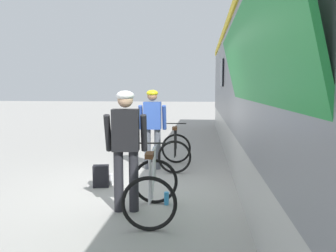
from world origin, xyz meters
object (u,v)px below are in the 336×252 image
(bicycle_far_black, at_px, (175,150))
(water_bottle_near_the_bikes, at_px, (166,198))
(water_bottle_by_the_backpack, at_px, (111,179))
(cyclist_near_in_dark, at_px, (126,140))
(backpack_on_platform, at_px, (101,176))
(train_car, at_px, (331,78))
(bicycle_near_silver, at_px, (152,188))
(cyclist_far_in_blue, at_px, (152,122))

(bicycle_far_black, bearing_deg, water_bottle_near_the_bikes, -88.63)
(bicycle_far_black, relative_size, water_bottle_by_the_backpack, 5.36)
(water_bottle_near_the_bikes, relative_size, water_bottle_by_the_backpack, 0.97)
(cyclist_near_in_dark, relative_size, water_bottle_by_the_backpack, 8.58)
(backpack_on_platform, bearing_deg, train_car, -11.76)
(bicycle_near_silver, height_order, water_bottle_by_the_backpack, bicycle_near_silver)
(bicycle_far_black, xyz_separation_m, water_bottle_by_the_backpack, (-1.09, -1.46, -0.30))
(cyclist_far_in_blue, distance_m, bicycle_far_black, 0.83)
(water_bottle_near_the_bikes, xyz_separation_m, water_bottle_by_the_backpack, (-1.15, 0.97, 0.00))
(water_bottle_near_the_bikes, bearing_deg, backpack_on_platform, 147.43)
(cyclist_far_in_blue, relative_size, bicycle_near_silver, 1.58)
(train_car, height_order, cyclist_far_in_blue, train_car)
(cyclist_near_in_dark, relative_size, bicycle_near_silver, 1.58)
(bicycle_far_black, xyz_separation_m, water_bottle_near_the_bikes, (0.06, -2.43, -0.30))
(water_bottle_by_the_backpack, bearing_deg, bicycle_far_black, 53.16)
(bicycle_far_black, bearing_deg, bicycle_near_silver, -91.77)
(bicycle_far_black, bearing_deg, train_car, -30.86)
(train_car, height_order, bicycle_near_silver, train_car)
(cyclist_far_in_blue, distance_m, water_bottle_by_the_backpack, 1.74)
(train_car, distance_m, cyclist_near_in_dark, 3.51)
(bicycle_far_black, height_order, water_bottle_near_the_bikes, bicycle_far_black)
(cyclist_far_in_blue, relative_size, backpack_on_platform, 4.40)
(train_car, bearing_deg, bicycle_near_silver, -155.02)
(bicycle_near_silver, bearing_deg, water_bottle_by_the_backpack, 124.48)
(cyclist_near_in_dark, distance_m, water_bottle_by_the_backpack, 1.71)
(bicycle_near_silver, xyz_separation_m, backpack_on_platform, (-1.14, 1.31, -0.20))
(bicycle_near_silver, xyz_separation_m, water_bottle_by_the_backpack, (-1.00, 1.46, -0.30))
(bicycle_near_silver, distance_m, backpack_on_platform, 1.75)
(water_bottle_by_the_backpack, bearing_deg, train_car, -2.38)
(cyclist_near_in_dark, bearing_deg, water_bottle_near_the_bikes, 30.25)
(cyclist_far_in_blue, relative_size, water_bottle_by_the_backpack, 8.58)
(cyclist_far_in_blue, height_order, backpack_on_platform, cyclist_far_in_blue)
(cyclist_near_in_dark, height_order, bicycle_far_black, cyclist_near_in_dark)
(train_car, xyz_separation_m, bicycle_near_silver, (-2.79, -1.30, -1.56))
(cyclist_near_in_dark, distance_m, bicycle_near_silver, 0.79)
(cyclist_far_in_blue, bearing_deg, bicycle_far_black, 14.51)
(backpack_on_platform, xyz_separation_m, water_bottle_near_the_bikes, (1.29, -0.83, -0.10))
(bicycle_near_silver, distance_m, water_bottle_by_the_backpack, 1.79)
(backpack_on_platform, xyz_separation_m, water_bottle_by_the_backpack, (0.14, 0.15, -0.10))
(train_car, height_order, cyclist_near_in_dark, train_car)
(cyclist_near_in_dark, relative_size, bicycle_far_black, 1.60)
(train_car, height_order, backpack_on_platform, train_car)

